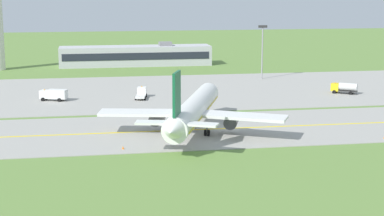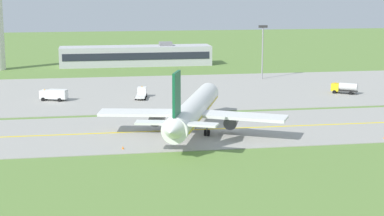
# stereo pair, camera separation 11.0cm
# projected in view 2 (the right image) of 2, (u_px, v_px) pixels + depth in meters

# --- Properties ---
(ground_plane) EXTENTS (500.00, 500.00, 0.00)m
(ground_plane) POSITION_uv_depth(u_px,v_px,m) (230.00, 129.00, 110.78)
(ground_plane) COLOR olive
(taxiway_strip) EXTENTS (240.00, 28.00, 0.10)m
(taxiway_strip) POSITION_uv_depth(u_px,v_px,m) (230.00, 129.00, 110.77)
(taxiway_strip) COLOR #9E9B93
(taxiway_strip) RESTS_ON ground
(apron_pad) EXTENTS (140.00, 52.00, 0.10)m
(apron_pad) POSITION_uv_depth(u_px,v_px,m) (231.00, 89.00, 153.04)
(apron_pad) COLOR #9E9B93
(apron_pad) RESTS_ON ground
(taxiway_centreline) EXTENTS (220.00, 0.60, 0.01)m
(taxiway_centreline) POSITION_uv_depth(u_px,v_px,m) (230.00, 128.00, 110.76)
(taxiway_centreline) COLOR yellow
(taxiway_centreline) RESTS_ON taxiway_strip
(airplane_lead) EXTENTS (31.61, 38.42, 12.70)m
(airplane_lead) POSITION_uv_depth(u_px,v_px,m) (193.00, 110.00, 106.58)
(airplane_lead) COLOR white
(airplane_lead) RESTS_ON ground
(service_truck_baggage) EXTENTS (6.34, 3.94, 2.60)m
(service_truck_baggage) POSITION_uv_depth(u_px,v_px,m) (54.00, 94.00, 137.36)
(service_truck_baggage) COLOR silver
(service_truck_baggage) RESTS_ON ground
(service_truck_fuel) EXTENTS (3.20, 6.66, 2.59)m
(service_truck_fuel) POSITION_uv_depth(u_px,v_px,m) (142.00, 93.00, 140.97)
(service_truck_fuel) COLOR silver
(service_truck_fuel) RESTS_ON ground
(service_truck_catering) EXTENTS (6.09, 5.12, 2.65)m
(service_truck_catering) POSITION_uv_depth(u_px,v_px,m) (344.00, 87.00, 146.48)
(service_truck_catering) COLOR yellow
(service_truck_catering) RESTS_ON ground
(terminal_building) EXTENTS (48.08, 9.46, 7.44)m
(terminal_building) POSITION_uv_depth(u_px,v_px,m) (136.00, 56.00, 198.93)
(terminal_building) COLOR #B2B2B7
(terminal_building) RESTS_ON ground
(apron_light_mast) EXTENTS (2.40, 0.50, 14.70)m
(apron_light_mast) POSITION_uv_depth(u_px,v_px,m) (263.00, 45.00, 168.46)
(apron_light_mast) COLOR gray
(apron_light_mast) RESTS_ON ground
(traffic_cone_near_edge) EXTENTS (0.44, 0.44, 0.60)m
(traffic_cone_near_edge) POSITION_uv_depth(u_px,v_px,m) (384.00, 137.00, 103.27)
(traffic_cone_near_edge) COLOR orange
(traffic_cone_near_edge) RESTS_ON ground
(traffic_cone_mid_edge) EXTENTS (0.44, 0.44, 0.60)m
(traffic_cone_mid_edge) POSITION_uv_depth(u_px,v_px,m) (123.00, 148.00, 96.58)
(traffic_cone_mid_edge) COLOR orange
(traffic_cone_mid_edge) RESTS_ON ground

